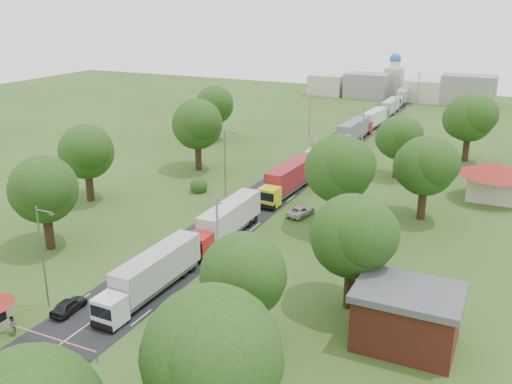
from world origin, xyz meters
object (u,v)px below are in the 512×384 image
Objects in this scene: car_lane_front at (69,306)px; car_lane_mid at (133,278)px; boom_barrier at (41,335)px; info_sign at (338,153)px; truck_0 at (151,274)px; pedestrian_near at (16,358)px.

car_lane_front is 7.28m from car_lane_mid.
car_lane_mid is (0.35, 12.00, -0.17)m from boom_barrier.
car_lane_front is at bearing -98.48° from info_sign.
boom_barrier is at bearing -96.24° from info_sign.
car_lane_mid is (1.99, 7.00, 0.05)m from car_lane_front.
pedestrian_near is at bearing -101.27° from truck_0.
info_sign is 2.59× the size of pedestrian_near.
pedestrian_near is (-6.07, -63.06, -2.21)m from info_sign.
truck_0 is at bearing -93.79° from info_sign.
car_lane_mid is (-2.97, 0.86, -1.43)m from truck_0.
truck_0 reaches higher than boom_barrier.
car_lane_front is at bearing 75.35° from pedestrian_near.
pedestrian_near is at bearing -95.50° from info_sign.
car_lane_front is at bearing -128.96° from truck_0.
car_lane_mid is at bearing 163.78° from truck_0.
boom_barrier is 5.27m from car_lane_front.
boom_barrier is 0.63× the size of truck_0.
truck_0 is at bearing 49.26° from pedestrian_near.
car_lane_mid is at bearing 61.06° from pedestrian_near.
car_lane_mid is at bearing -109.62° from car_lane_front.
truck_0 is (-3.24, -48.86, -0.85)m from info_sign.
info_sign is 1.04× the size of car_lane_front.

